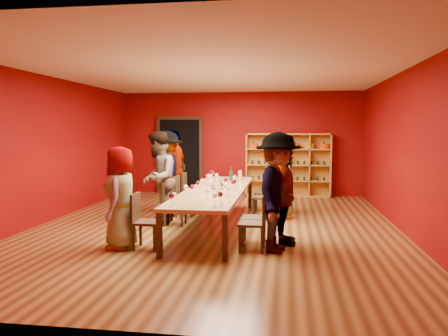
{
  "coord_description": "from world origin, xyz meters",
  "views": [
    {
      "loc": [
        1.36,
        -8.3,
        1.9
      ],
      "look_at": [
        0.14,
        0.15,
        1.15
      ],
      "focal_mm": 35.0,
      "sensor_mm": 36.0,
      "label": 1
    }
  ],
  "objects_px": {
    "chair_person_right_0": "(257,220)",
    "chair_person_right_1": "(259,214)",
    "shelving_unit": "(288,162)",
    "chair_person_left_4": "(189,190)",
    "chair_person_right_3": "(265,195)",
    "wine_bottle": "(231,175)",
    "person_right_4": "(279,172)",
    "person_left_0": "(121,198)",
    "person_right_0": "(278,192)",
    "chair_person_right_4": "(267,190)",
    "tasting_table": "(216,192)",
    "chair_person_left_0": "(142,218)",
    "chair_person_left_2": "(171,200)",
    "person_left_2": "(158,178)",
    "person_right_1": "(284,196)",
    "person_left_3": "(167,173)",
    "chair_person_left_3": "(182,194)",
    "person_left_4": "(175,170)",
    "person_right_3": "(281,177)",
    "spittoon_bowl": "(216,186)"
  },
  "relations": [
    {
      "from": "chair_person_right_0",
      "to": "chair_person_right_1",
      "type": "xyz_separation_m",
      "value": [
        0.0,
        0.45,
        0.0
      ]
    },
    {
      "from": "shelving_unit",
      "to": "chair_person_left_4",
      "type": "distance_m",
      "value": 3.56
    },
    {
      "from": "chair_person_right_3",
      "to": "wine_bottle",
      "type": "height_order",
      "value": "wine_bottle"
    },
    {
      "from": "chair_person_left_4",
      "to": "person_right_4",
      "type": "bearing_deg",
      "value": 4.92
    },
    {
      "from": "shelving_unit",
      "to": "person_left_0",
      "type": "distance_m",
      "value": 6.58
    },
    {
      "from": "shelving_unit",
      "to": "person_right_0",
      "type": "bearing_deg",
      "value": -91.65
    },
    {
      "from": "chair_person_right_1",
      "to": "chair_person_right_4",
      "type": "relative_size",
      "value": 1.0
    },
    {
      "from": "tasting_table",
      "to": "chair_person_left_0",
      "type": "xyz_separation_m",
      "value": [
        -0.91,
        -1.7,
        -0.2
      ]
    },
    {
      "from": "chair_person_left_2",
      "to": "chair_person_right_0",
      "type": "xyz_separation_m",
      "value": [
        1.82,
        -1.64,
        0.0
      ]
    },
    {
      "from": "person_left_2",
      "to": "chair_person_right_1",
      "type": "distance_m",
      "value": 2.44
    },
    {
      "from": "person_right_0",
      "to": "person_right_1",
      "type": "distance_m",
      "value": 0.47
    },
    {
      "from": "person_left_0",
      "to": "person_right_4",
      "type": "relative_size",
      "value": 0.88
    },
    {
      "from": "chair_person_left_4",
      "to": "person_right_0",
      "type": "bearing_deg",
      "value": -56.33
    },
    {
      "from": "person_left_2",
      "to": "person_right_1",
      "type": "distance_m",
      "value": 2.78
    },
    {
      "from": "shelving_unit",
      "to": "chair_person_right_1",
      "type": "bearing_deg",
      "value": -95.12
    },
    {
      "from": "person_left_2",
      "to": "chair_person_right_0",
      "type": "bearing_deg",
      "value": 46.85
    },
    {
      "from": "chair_person_left_4",
      "to": "person_left_3",
      "type": "bearing_deg",
      "value": -117.45
    },
    {
      "from": "tasting_table",
      "to": "person_right_1",
      "type": "height_order",
      "value": "person_right_1"
    },
    {
      "from": "chair_person_left_2",
      "to": "chair_person_right_0",
      "type": "bearing_deg",
      "value": -42.07
    },
    {
      "from": "chair_person_left_3",
      "to": "person_left_3",
      "type": "bearing_deg",
      "value": 180.0
    },
    {
      "from": "chair_person_left_2",
      "to": "person_left_4",
      "type": "distance_m",
      "value": 1.66
    },
    {
      "from": "shelving_unit",
      "to": "chair_person_left_2",
      "type": "relative_size",
      "value": 2.7
    },
    {
      "from": "person_right_3",
      "to": "spittoon_bowl",
      "type": "relative_size",
      "value": 6.4
    },
    {
      "from": "person_left_3",
      "to": "person_right_0",
      "type": "relative_size",
      "value": 1.0
    },
    {
      "from": "chair_person_left_0",
      "to": "person_right_0",
      "type": "xyz_separation_m",
      "value": [
        2.14,
        0.13,
        0.44
      ]
    },
    {
      "from": "chair_person_left_2",
      "to": "chair_person_right_3",
      "type": "relative_size",
      "value": 1.0
    },
    {
      "from": "person_right_1",
      "to": "person_left_0",
      "type": "bearing_deg",
      "value": 102.21
    },
    {
      "from": "chair_person_left_4",
      "to": "chair_person_right_1",
      "type": "distance_m",
      "value": 3.3
    },
    {
      "from": "person_right_1",
      "to": "person_left_2",
      "type": "bearing_deg",
      "value": 64.01
    },
    {
      "from": "person_right_0",
      "to": "person_right_4",
      "type": "distance_m",
      "value": 3.39
    },
    {
      "from": "tasting_table",
      "to": "person_right_0",
      "type": "height_order",
      "value": "person_right_0"
    },
    {
      "from": "chair_person_right_1",
      "to": "wine_bottle",
      "type": "bearing_deg",
      "value": 107.16
    },
    {
      "from": "person_left_4",
      "to": "person_right_4",
      "type": "bearing_deg",
      "value": 101.94
    },
    {
      "from": "chair_person_right_0",
      "to": "person_right_3",
      "type": "height_order",
      "value": "person_right_3"
    },
    {
      "from": "tasting_table",
      "to": "spittoon_bowl",
      "type": "height_order",
      "value": "spittoon_bowl"
    },
    {
      "from": "person_left_0",
      "to": "chair_person_right_0",
      "type": "distance_m",
      "value": 2.2
    },
    {
      "from": "person_right_4",
      "to": "tasting_table",
      "type": "bearing_deg",
      "value": 162.09
    },
    {
      "from": "chair_person_right_3",
      "to": "person_right_4",
      "type": "bearing_deg",
      "value": 68.52
    },
    {
      "from": "chair_person_right_3",
      "to": "chair_person_right_0",
      "type": "bearing_deg",
      "value": -90.0
    },
    {
      "from": "shelving_unit",
      "to": "person_left_4",
      "type": "distance_m",
      "value": 3.76
    },
    {
      "from": "person_right_4",
      "to": "wine_bottle",
      "type": "height_order",
      "value": "person_right_4"
    },
    {
      "from": "chair_person_left_4",
      "to": "person_right_4",
      "type": "relative_size",
      "value": 0.48
    },
    {
      "from": "person_left_3",
      "to": "chair_person_right_3",
      "type": "bearing_deg",
      "value": 79.12
    },
    {
      "from": "shelving_unit",
      "to": "chair_person_right_3",
      "type": "height_order",
      "value": "shelving_unit"
    },
    {
      "from": "person_right_0",
      "to": "chair_person_right_3",
      "type": "distance_m",
      "value": 2.74
    },
    {
      "from": "person_right_0",
      "to": "chair_person_right_1",
      "type": "relative_size",
      "value": 2.1
    },
    {
      "from": "chair_person_left_3",
      "to": "chair_person_right_3",
      "type": "xyz_separation_m",
      "value": [
        1.82,
        0.14,
        0.0
      ]
    },
    {
      "from": "person_left_3",
      "to": "person_right_1",
      "type": "relative_size",
      "value": 1.15
    },
    {
      "from": "chair_person_left_3",
      "to": "person_right_4",
      "type": "height_order",
      "value": "person_right_4"
    },
    {
      "from": "shelving_unit",
      "to": "person_left_0",
      "type": "relative_size",
      "value": 1.47
    }
  ]
}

